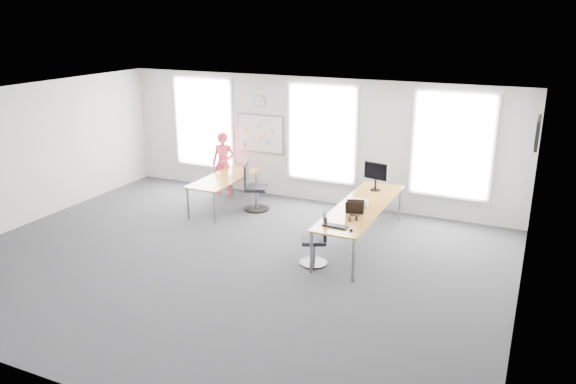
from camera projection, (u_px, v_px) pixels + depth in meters
The scene contains 24 objects.
floor at pixel (228, 261), 10.44m from camera, with size 10.00×10.00×0.00m, color #26262A.
ceiling at pixel (222, 100), 9.53m from camera, with size 10.00×10.00×0.00m, color white.
wall_back at pixel (311, 140), 13.44m from camera, with size 10.00×10.00×0.00m, color silver.
wall_front at pixel (48, 275), 6.53m from camera, with size 10.00×10.00×0.00m, color silver.
wall_left at pixel (23, 156), 11.98m from camera, with size 10.00×10.00×0.00m, color silver.
wall_right at pixel (527, 227), 7.99m from camera, with size 10.00×10.00×0.00m, color silver.
window_left at pixel (204, 122), 14.56m from camera, with size 1.60×0.06×2.20m, color silver.
window_mid at pixel (322, 133), 13.24m from camera, with size 1.60×0.06×2.20m, color silver.
window_right at pixel (452, 145), 12.04m from camera, with size 1.60×0.06×2.20m, color silver.
desk_right at pixel (361, 208), 10.99m from camera, with size 0.89×3.35×0.82m.
desk_left at pixel (223, 180), 13.10m from camera, with size 0.82×2.06×0.75m.
chair_right at pixel (317, 242), 10.22m from camera, with size 0.58×0.58×0.97m.
chair_left at pixel (254, 190), 13.06m from camera, with size 0.63×0.63×1.10m.
person at pixel (223, 164), 14.05m from camera, with size 0.59×0.38×1.61m, color #E63650.
whiteboard at pixel (260, 134), 13.94m from camera, with size 1.20×0.03×0.90m, color silver.
wall_clock at pixel (260, 101), 13.70m from camera, with size 0.30×0.30×0.04m, color gray.
tv at pixel (538, 133), 10.36m from camera, with size 0.06×0.90×0.55m, color black.
keyboard at pixel (335, 226), 9.88m from camera, with size 0.47×0.17×0.02m, color black.
mouse at pixel (351, 230), 9.69m from camera, with size 0.07×0.11×0.04m, color black.
lens_cap at pixel (350, 221), 10.14m from camera, with size 0.07×0.07×0.01m, color black.
headphones at pixel (353, 218), 10.19m from camera, with size 0.18×0.10×0.11m.
laptop_sleeve at pixel (355, 207), 10.48m from camera, with size 0.34×0.26×0.27m.
paper_stack at pixel (359, 203), 10.95m from camera, with size 0.35×0.26×0.12m, color #F4E8C5.
monitor at pixel (376, 174), 11.81m from camera, with size 0.54×0.22×0.61m.
Camera 1 is at (5.03, -8.20, 4.41)m, focal length 35.00 mm.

